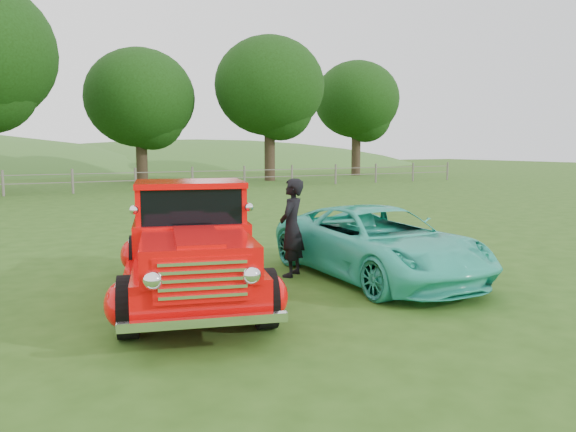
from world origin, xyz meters
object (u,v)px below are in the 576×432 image
tree_mid_east (269,86)px  teal_sedan (378,243)px  red_pickup (191,247)px  tree_far_east (357,100)px  tree_near_east (140,98)px  man (292,228)px

tree_mid_east → teal_sedan: (-10.56, -26.00, -5.56)m
red_pickup → teal_sedan: (3.31, -0.13, -0.18)m
tree_mid_east → teal_sedan: bearing=-112.1°
tree_far_east → teal_sedan: size_ratio=1.99×
tree_near_east → tree_far_east: tree_far_east is taller
man → red_pickup: bearing=-23.9°
tree_far_east → tree_mid_east: bearing=-161.6°
tree_near_east → red_pickup: tree_near_east is taller
red_pickup → tree_mid_east: bearing=76.5°
tree_near_east → man: tree_near_east is taller
red_pickup → teal_sedan: red_pickup is taller
tree_far_east → man: (-20.81, -28.18, -5.00)m
tree_far_east → teal_sedan: bearing=-124.0°
teal_sedan → tree_far_east: bearing=57.0°
red_pickup → teal_sedan: size_ratio=1.18×
tree_far_east → red_pickup: 37.17m
tree_far_east → man: size_ratio=5.14×
tree_near_east → tree_mid_east: tree_mid_east is taller
tree_near_east → man: (-3.81, -27.18, -4.39)m
tree_near_east → tree_mid_east: (8.00, -2.00, 0.93)m
tree_far_east → man: tree_far_east is taller
tree_near_east → man: bearing=-98.0°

